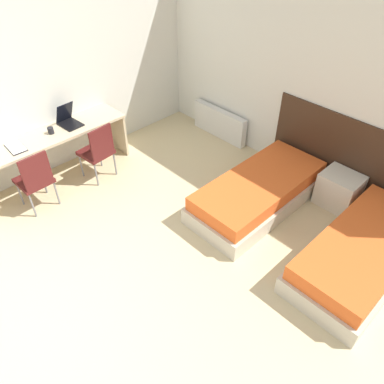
{
  "coord_description": "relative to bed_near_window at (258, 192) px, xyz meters",
  "views": [
    {
      "loc": [
        2.43,
        0.02,
        3.38
      ],
      "look_at": [
        0.0,
        2.38,
        0.55
      ],
      "focal_mm": 35.0,
      "sensor_mm": 36.0,
      "label": 1
    }
  ],
  "objects": [
    {
      "name": "desk",
      "position": [
        -2.41,
        -1.63,
        0.37
      ],
      "size": [
        0.55,
        2.2,
        0.72
      ],
      "color": "#C6B28E",
      "rests_on": "ground_plane"
    },
    {
      "name": "wall_left",
      "position": [
        -2.71,
        -1.13,
        1.14
      ],
      "size": [
        0.05,
        5.32,
        2.7
      ],
      "color": "silver",
      "rests_on": "ground_plane"
    },
    {
      "name": "nightstand",
      "position": [
        0.73,
        0.77,
        0.03
      ],
      "size": [
        0.5,
        0.42,
        0.47
      ],
      "color": "beige",
      "rests_on": "ground_plane"
    },
    {
      "name": "bed_near_window",
      "position": [
        0.0,
        0.0,
        0.0
      ],
      "size": [
        0.9,
        1.97,
        0.43
      ],
      "color": "beige",
      "rests_on": "ground_plane"
    },
    {
      "name": "headboard_panel",
      "position": [
        0.73,
        1.02,
        0.36
      ],
      "size": [
        2.45,
        0.03,
        1.12
      ],
      "color": "#382316",
      "rests_on": "ground_plane"
    },
    {
      "name": "chair_near_notebook",
      "position": [
        -1.97,
        -2.1,
        0.27
      ],
      "size": [
        0.42,
        0.42,
        0.87
      ],
      "rotation": [
        0.0,
        0.0,
        0.03
      ],
      "color": "#511919",
      "rests_on": "ground_plane"
    },
    {
      "name": "open_notebook",
      "position": [
        -2.4,
        -2.08,
        0.52
      ],
      "size": [
        0.35,
        0.2,
        0.02
      ],
      "rotation": [
        0.0,
        0.0,
        -0.05
      ],
      "color": "black",
      "rests_on": "desk"
    },
    {
      "name": "ground_plane",
      "position": [
        -0.32,
        -3.29,
        -0.21
      ],
      "size": [
        20.0,
        20.0,
        0.0
      ],
      "primitive_type": "plane",
      "color": "beige"
    },
    {
      "name": "chair_near_laptop",
      "position": [
        -1.97,
        -1.16,
        0.27
      ],
      "size": [
        0.44,
        0.44,
        0.87
      ],
      "rotation": [
        0.0,
        0.0,
        0.1
      ],
      "color": "#511919",
      "rests_on": "ground_plane"
    },
    {
      "name": "radiator",
      "position": [
        -1.57,
        0.94,
        0.03
      ],
      "size": [
        1.07,
        0.12,
        0.48
      ],
      "color": "silver",
      "rests_on": "ground_plane"
    },
    {
      "name": "laptop",
      "position": [
        -2.46,
        -1.26,
        0.58
      ],
      "size": [
        0.35,
        0.27,
        0.31
      ],
      "rotation": [
        0.0,
        0.0,
        0.08
      ],
      "color": "black",
      "rests_on": "desk"
    },
    {
      "name": "bed_near_door",
      "position": [
        1.46,
        0.0,
        0.0
      ],
      "size": [
        0.9,
        1.97,
        0.43
      ],
      "color": "beige",
      "rests_on": "ground_plane"
    },
    {
      "name": "mug",
      "position": [
        -2.41,
        -1.57,
        0.56
      ],
      "size": [
        0.08,
        0.08,
        0.09
      ],
      "color": "black",
      "rests_on": "desk"
    },
    {
      "name": "wall_back",
      "position": [
        -0.32,
        1.06,
        1.14
      ],
      "size": [
        5.72,
        0.05,
        2.7
      ],
      "color": "silver",
      "rests_on": "ground_plane"
    }
  ]
}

